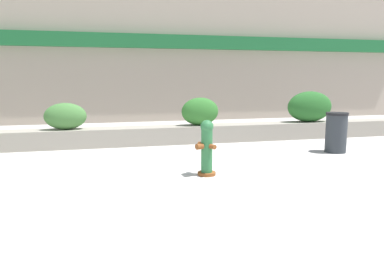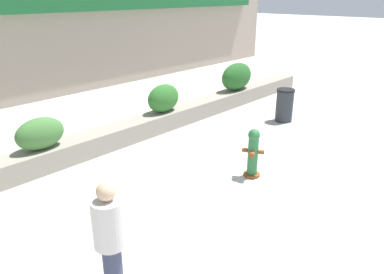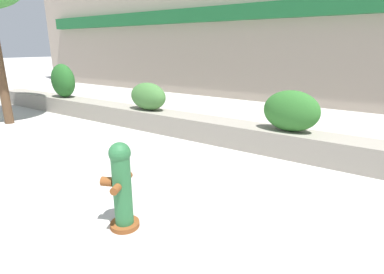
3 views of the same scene
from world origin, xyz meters
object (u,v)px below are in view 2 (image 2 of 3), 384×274
object	(u,v)px
fire_hydrant	(253,153)
trash_bin	(285,105)
hedge_bush_3	(237,77)
pedestrian	(110,237)
hedge_bush_2	(163,98)
hedge_bush_1	(40,134)

from	to	relation	value
fire_hydrant	trash_bin	distance (m)	4.06
hedge_bush_3	pedestrian	bearing A→B (deg)	-153.09
hedge_bush_3	hedge_bush_2	bearing A→B (deg)	180.00
hedge_bush_2	trash_bin	distance (m)	3.75
hedge_bush_1	hedge_bush_2	world-z (taller)	hedge_bush_2
hedge_bush_1	pedestrian	size ratio (longest dim) A/B	0.64
hedge_bush_3	fire_hydrant	distance (m)	5.76
hedge_bush_1	pedestrian	world-z (taller)	pedestrian
pedestrian	trash_bin	size ratio (longest dim) A/B	1.71
fire_hydrant	hedge_bush_3	bearing A→B (deg)	39.60
hedge_bush_1	pedestrian	xyz separation A→B (m)	(-1.30, -4.36, 0.13)
hedge_bush_2	trash_bin	size ratio (longest dim) A/B	1.09
hedge_bush_1	hedge_bush_2	xyz separation A→B (m)	(3.73, 0.00, 0.05)
hedge_bush_1	hedge_bush_3	bearing A→B (deg)	0.00
hedge_bush_3	trash_bin	distance (m)	2.40
hedge_bush_1	fire_hydrant	bearing A→B (deg)	-51.96
trash_bin	hedge_bush_3	bearing A→B (deg)	75.03
hedge_bush_2	pedestrian	distance (m)	6.66
hedge_bush_2	trash_bin	bearing A→B (deg)	-37.59
hedge_bush_1	hedge_bush_2	size ratio (longest dim) A/B	1.00
hedge_bush_2	trash_bin	world-z (taller)	hedge_bush_2
hedge_bush_2	hedge_bush_3	distance (m)	3.56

